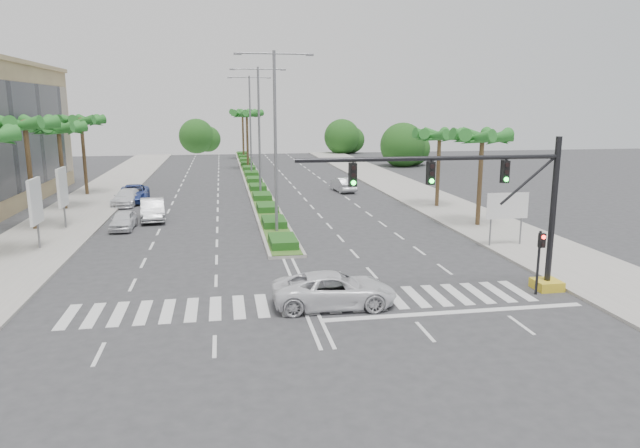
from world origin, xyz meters
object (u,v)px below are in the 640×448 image
Objects in this scene: car_crossing at (334,290)px; car_parked_c at (134,194)px; car_right at (343,184)px; car_parked_b at (153,210)px; car_parked_d at (127,197)px; car_parked_a at (123,220)px.

car_parked_c is at bearing 24.84° from car_crossing.
car_crossing is 33.74m from car_right.
car_crossing is (9.94, -21.02, -0.07)m from car_parked_b.
car_parked_d is 1.08× the size of car_right.
car_crossing is at bearing -55.86° from car_parked_a.
car_parked_d is at bearing 6.56° from car_right.
car_parked_b is 21.03m from car_right.
car_parked_d is 31.05m from car_crossing.
car_parked_c reaches higher than car_parked_d.
car_crossing reaches higher than car_parked_d.
car_parked_b is 1.04× the size of car_parked_d.
car_right is at bearing 27.61° from car_parked_b.
car_parked_d is (-0.33, -1.61, -0.08)m from car_parked_c.
car_parked_c reaches higher than car_parked_a.
car_parked_d is (-1.31, 10.32, 0.04)m from car_parked_a.
car_parked_b is at bearing -61.37° from car_parked_d.
car_parked_d is at bearing 105.49° from car_parked_b.
car_parked_a is at bearing -76.49° from car_parked_d.
car_parked_b is at bearing 28.03° from car_right.
car_parked_c is 20.21m from car_right.
car_parked_d is at bearing 98.46° from car_parked_a.
car_parked_c is 1.64m from car_parked_d.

